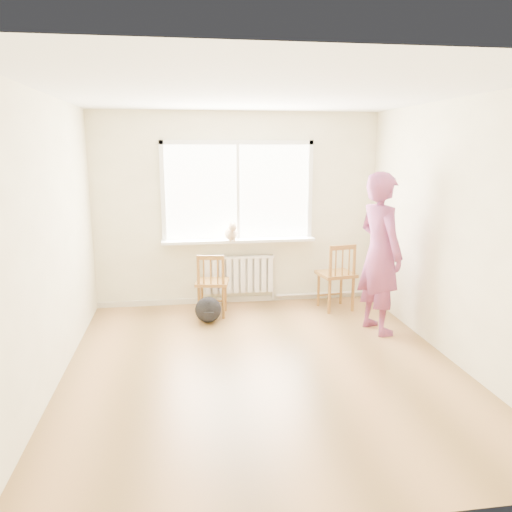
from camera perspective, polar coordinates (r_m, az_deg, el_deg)
name	(u,v)px	position (r m, az deg, el deg)	size (l,w,h in m)	color
floor	(263,366)	(5.27, 0.81, -12.49)	(4.50, 4.50, 0.00)	#A77644
ceiling	(264,93)	(4.81, 0.91, 18.15)	(4.50, 4.50, 0.00)	white
back_wall	(238,210)	(7.07, -2.10, 5.30)	(4.00, 0.01, 2.70)	#F3EAC2
window	(238,188)	(7.01, -2.10, 7.81)	(2.12, 0.05, 1.42)	white
windowsill	(239,240)	(7.02, -1.98, 1.79)	(2.15, 0.22, 0.04)	white
radiator	(239,274)	(7.15, -1.96, -2.06)	(1.00, 0.12, 0.55)	white
heating_pipe	(322,294)	(7.51, 7.57, -4.29)	(0.04, 0.04, 1.40)	silver
baseboard	(239,299)	(7.33, -2.01, -4.94)	(4.00, 0.03, 0.08)	beige
chair_left	(212,285)	(6.64, -5.07, -3.28)	(0.48, 0.47, 0.85)	olive
chair_right	(338,277)	(6.95, 9.32, -2.33)	(0.53, 0.51, 0.94)	olive
person	(380,253)	(6.14, 13.98, 0.29)	(0.71, 0.46, 1.94)	#B03A49
cat	(231,232)	(6.90, -2.86, 2.72)	(0.21, 0.42, 0.28)	beige
backpack	(208,310)	(6.48, -5.49, -6.12)	(0.34, 0.25, 0.34)	black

